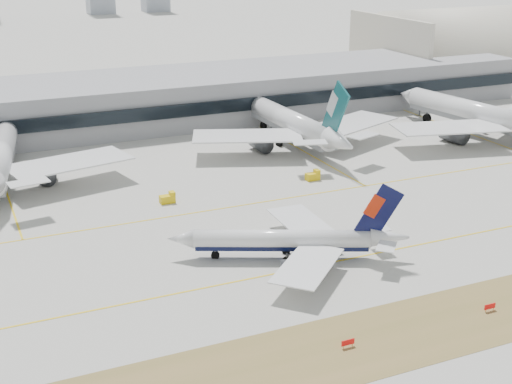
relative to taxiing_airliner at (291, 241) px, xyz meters
name	(u,v)px	position (x,y,z in m)	size (l,w,h in m)	color
ground	(299,256)	(1.90, 0.25, -3.76)	(3000.00, 3000.00, 0.00)	#AAA79F
taxiing_airliner	(291,241)	(0.00, 0.00, 0.00)	(43.60, 37.04, 15.57)	white
widebody_cathay	(293,124)	(36.02, 70.18, 2.60)	(67.11, 65.45, 23.92)	white
widebody_china_air	(479,115)	(92.83, 56.24, 2.89)	(69.41, 68.52, 24.98)	white
terminal	(139,100)	(1.90, 115.09, 3.75)	(280.00, 43.10, 15.00)	gray
hangar	(471,77)	(156.46, 135.25, -3.62)	(91.00, 60.00, 60.00)	beige
hold_sign_left	(348,343)	(-6.19, -31.75, -2.88)	(2.20, 0.15, 1.35)	red
hold_sign_right	(490,307)	(21.01, -31.75, -2.88)	(2.20, 0.15, 1.35)	red
gse_b	(168,198)	(-12.40, 38.88, -2.71)	(3.55, 2.00, 2.60)	yellow
gse_c	(313,176)	(26.32, 39.67, -2.71)	(3.55, 2.00, 2.60)	yellow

